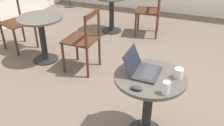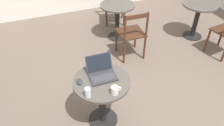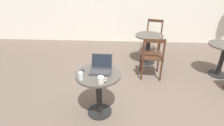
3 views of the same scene
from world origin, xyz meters
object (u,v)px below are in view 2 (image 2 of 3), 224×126
at_px(chair_far_back, 115,2).
at_px(drinking_glass, 88,92).
at_px(cafe_table_mid, 198,14).
at_px(mug, 115,90).
at_px(cafe_table_near, 102,93).
at_px(laptop, 102,72).
at_px(chair_far_front, 132,34).
at_px(mouse, 79,82).
at_px(cafe_table_far, 117,14).

bearing_deg(chair_far_back, drinking_glass, -117.27).
distance_m(cafe_table_mid, mug, 2.82).
xyz_separation_m(cafe_table_near, drinking_glass, (-0.21, -0.17, 0.25)).
distance_m(cafe_table_near, cafe_table_mid, 2.75).
bearing_deg(cafe_table_mid, drinking_glass, -150.68).
relative_size(laptop, mug, 2.71).
bearing_deg(mug, chair_far_back, 68.01).
bearing_deg(cafe_table_mid, mug, -146.84).
distance_m(laptop, mug, 0.32).
bearing_deg(chair_far_back, chair_far_front, -99.82).
bearing_deg(cafe_table_mid, chair_far_back, 136.14).
bearing_deg(chair_far_front, drinking_glass, -130.91).
xyz_separation_m(cafe_table_near, chair_far_front, (0.94, 1.15, -0.05)).
relative_size(cafe_table_mid, drinking_glass, 6.32).
bearing_deg(mouse, mug, -43.95).
height_order(mouse, mug, mug).
distance_m(chair_far_back, mug, 2.97).
height_order(chair_far_front, laptop, laptop).
height_order(mug, drinking_glass, drinking_glass).
distance_m(chair_far_back, chair_far_front, 1.38).
height_order(cafe_table_near, drinking_glass, drinking_glass).
distance_m(cafe_table_mid, laptop, 2.69).
xyz_separation_m(cafe_table_far, chair_far_front, (-0.02, -0.70, -0.05)).
bearing_deg(mouse, cafe_table_far, 56.16).
bearing_deg(mouse, laptop, 5.10).
bearing_deg(mouse, cafe_table_near, -14.00).
bearing_deg(cafe_table_far, laptop, -117.77).
bearing_deg(mug, drinking_glass, 167.16).
xyz_separation_m(chair_far_front, mug, (-0.87, -1.38, 0.29)).
relative_size(laptop, mouse, 3.14).
bearing_deg(mouse, drinking_glass, -82.29).
xyz_separation_m(chair_far_back, mug, (-1.11, -2.74, 0.29)).
bearing_deg(cafe_table_mid, cafe_table_near, -151.70).
distance_m(cafe_table_mid, chair_far_back, 1.73).
height_order(cafe_table_far, chair_far_back, chair_far_back).
xyz_separation_m(laptop, mouse, (-0.27, -0.02, -0.03)).
height_order(cafe_table_mid, mug, mug).
relative_size(cafe_table_near, cafe_table_mid, 1.00).
xyz_separation_m(cafe_table_mid, drinking_glass, (-2.63, -1.48, 0.25)).
relative_size(chair_far_back, mug, 7.64).
xyz_separation_m(mouse, mug, (0.30, -0.29, 0.03)).
relative_size(cafe_table_mid, chair_far_back, 0.79).
height_order(laptop, mug, laptop).
distance_m(cafe_table_far, mouse, 2.16).
bearing_deg(cafe_table_near, drinking_glass, -140.18).
height_order(mouse, drinking_glass, drinking_glass).
bearing_deg(drinking_glass, cafe_table_far, 59.97).
distance_m(cafe_table_near, chair_far_back, 2.76).
relative_size(cafe_table_far, mouse, 7.01).
relative_size(cafe_table_near, laptop, 2.23).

